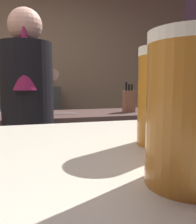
# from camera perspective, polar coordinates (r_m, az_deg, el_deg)

# --- Properties ---
(wall_back) EXTENTS (5.20, 0.10, 2.70)m
(wall_back) POSITION_cam_1_polar(r_m,az_deg,el_deg) (3.53, -18.46, 9.41)
(wall_back) COLOR #978162
(wall_back) RESTS_ON ground
(prep_counter) EXTENTS (2.10, 0.60, 0.91)m
(prep_counter) POSITION_cam_1_polar(r_m,az_deg,el_deg) (2.22, -10.11, -12.07)
(prep_counter) COLOR #4F3832
(prep_counter) RESTS_ON ground
(back_shelf) EXTENTS (0.77, 0.36, 1.13)m
(back_shelf) POSITION_cam_1_polar(r_m,az_deg,el_deg) (3.30, -15.86, -3.97)
(back_shelf) COLOR #393E3C
(back_shelf) RESTS_ON ground
(bartender) EXTENTS (0.44, 0.52, 1.66)m
(bartender) POSITION_cam_1_polar(r_m,az_deg,el_deg) (1.66, -16.60, -0.79)
(bartender) COLOR #252C3A
(bartender) RESTS_ON ground
(knife_block) EXTENTS (0.10, 0.08, 0.28)m
(knife_block) POSITION_cam_1_polar(r_m,az_deg,el_deg) (2.22, 7.51, 2.70)
(knife_block) COLOR #8E5E42
(knife_block) RESTS_ON prep_counter
(chefs_knife) EXTENTS (0.24, 0.09, 0.01)m
(chefs_knife) POSITION_cam_1_polar(r_m,az_deg,el_deg) (2.08, -8.64, -0.41)
(chefs_knife) COLOR silver
(chefs_knife) RESTS_ON prep_counter
(pint_glass_near) EXTENTS (0.08, 0.08, 0.14)m
(pint_glass_near) POSITION_cam_1_polar(r_m,az_deg,el_deg) (0.22, 21.39, 0.36)
(pint_glass_near) COLOR #AC6C27
(pint_glass_near) RESTS_ON bar_counter
(pint_glass_far) EXTENTS (0.08, 0.08, 0.14)m
(pint_glass_far) POSITION_cam_1_polar(r_m,az_deg,el_deg) (0.36, 15.60, 3.56)
(pint_glass_far) COLOR #B76F1F
(pint_glass_far) RESTS_ON bar_counter
(bottle_olive_oil) EXTENTS (0.06, 0.06, 0.20)m
(bottle_olive_oil) POSITION_cam_1_polar(r_m,az_deg,el_deg) (3.15, -17.70, 7.26)
(bottle_olive_oil) COLOR #31528F
(bottle_olive_oil) RESTS_ON back_shelf
(bottle_vinegar) EXTENTS (0.06, 0.06, 0.17)m
(bottle_vinegar) POSITION_cam_1_polar(r_m,az_deg,el_deg) (3.24, -19.79, 6.96)
(bottle_vinegar) COLOR #D5D27A
(bottle_vinegar) RESTS_ON back_shelf
(bottle_soy) EXTENTS (0.05, 0.05, 0.17)m
(bottle_soy) POSITION_cam_1_polar(r_m,az_deg,el_deg) (3.25, -21.96, 6.86)
(bottle_soy) COLOR #427F2C
(bottle_soy) RESTS_ON back_shelf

